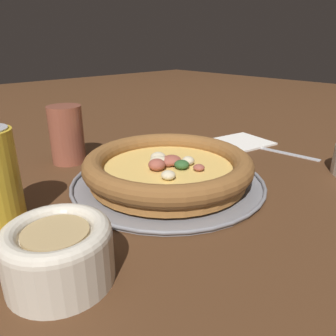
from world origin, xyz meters
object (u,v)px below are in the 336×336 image
Objects in this scene: bowl_near at (58,251)px; drinking_cup at (67,135)px; pizza at (168,167)px; fork at (270,150)px; napkin at (240,141)px; pizza_tray at (168,182)px.

bowl_near is 0.34m from drinking_cup.
pizza is 2.51× the size of drinking_cup.
napkin is at bearing -4.41° from fork.
bowl_near is at bearing -163.99° from napkin.
bowl_near reaches higher than pizza_tray.
pizza reaches higher than fork.
pizza_tray is at bearing 58.98° from pizza.
napkin is (0.50, 0.14, -0.03)m from bowl_near.
pizza is (-0.00, -0.00, 0.03)m from pizza_tray.
fork is (0.34, -0.23, -0.05)m from drinking_cup.
napkin is (0.27, 0.05, -0.00)m from pizza_tray.
pizza is at bearing -121.02° from pizza_tray.
pizza_tray reaches higher than fork.
drinking_cup is (0.16, 0.30, 0.02)m from bowl_near.
pizza_tray is 2.22× the size of napkin.
napkin reaches higher than fork.
bowl_near is 0.74× the size of napkin.
pizza_tray is at bearing 21.95° from bowl_near.
drinking_cup is (-0.06, 0.20, 0.02)m from pizza.
bowl_near is (-0.23, -0.09, 0.03)m from pizza_tray.
fork is (0.27, -0.02, -0.03)m from pizza.
bowl_near is at bearing -118.88° from drinking_cup.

